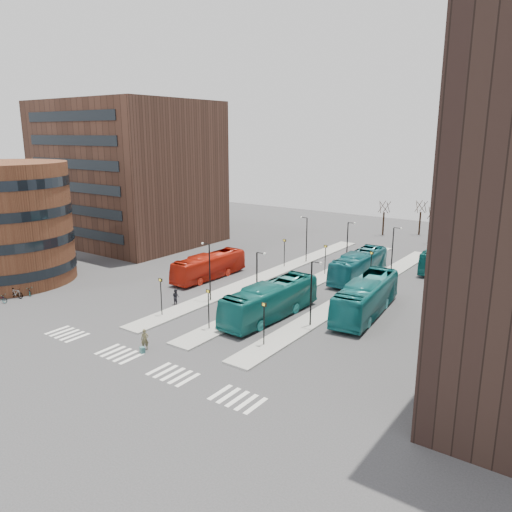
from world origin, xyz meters
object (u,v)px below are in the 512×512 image
Objects in this scene: teal_bus_a at (270,301)px; teal_bus_d at (441,256)px; teal_bus_c at (366,297)px; commuter_c at (259,317)px; traveller at (145,339)px; bicycle_far at (28,291)px; teal_bus_b at (359,266)px; suitcase at (142,350)px; bicycle_near at (0,298)px; bicycle_mid at (16,293)px; red_bus at (209,266)px; commuter_b at (239,304)px; commuter_a at (176,297)px.

teal_bus_d is at bearing 76.31° from teal_bus_a.
commuter_c is (-6.68, -8.48, -0.95)m from teal_bus_c.
traveller is 21.21m from bicycle_far.
suitcase is at bearing -102.27° from teal_bus_b.
bicycle_near is at bearing -133.94° from teal_bus_b.
teal_bus_d reaches higher than bicycle_mid.
bicycle_mid is at bearing -135.63° from teal_bus_b.
teal_bus_d is 41.44m from traveller.
teal_bus_a is at bearing -24.83° from red_bus.
teal_bus_c is at bearing -54.99° from commuter_b.
teal_bus_a is (3.93, 12.59, 1.47)m from suitcase.
red_bus is 20.54m from teal_bus_c.
commuter_a is at bearing -74.83° from bicycle_near.
suitcase is at bearing -110.14° from teal_bus_d.
teal_bus_a is at bearing -145.05° from teal_bus_c.
teal_bus_c reaches higher than suitcase.
traveller is (-12.35, -39.54, -0.78)m from teal_bus_d.
teal_bus_a reaches higher than commuter_a.
teal_bus_b is at bearing 111.29° from teal_bus_c.
red_bus is 6.10× the size of bicycle_far.
commuter_a is 0.92× the size of bicycle_near.
teal_bus_b is 7.23× the size of commuter_c.
teal_bus_c is 1.07× the size of teal_bus_d.
teal_bus_c is (20.53, -0.53, 0.25)m from red_bus.
suitcase is at bearing -62.04° from red_bus.
commuter_a is (-10.07, -2.50, -0.90)m from teal_bus_a.
bicycle_mid is (0.00, 1.72, 0.09)m from bicycle_near.
teal_bus_c reaches higher than commuter_c.
commuter_a is 18.45m from bicycle_near.
teal_bus_b reaches higher than teal_bus_d.
commuter_a is at bearing 138.76° from suitcase.
commuter_c reaches higher than bicycle_far.
teal_bus_d reaches higher than commuter_c.
red_bus is at bearing -124.76° from commuter_c.
bicycle_near is (-25.34, -12.84, -1.25)m from teal_bus_a.
teal_bus_c is (10.97, 18.76, 1.52)m from suitcase.
commuter_a is 0.91× the size of bicycle_far.
teal_bus_b reaches higher than bicycle_near.
teal_bus_c is 37.58m from bicycle_near.
teal_bus_c is at bearing 19.21° from traveller.
commuter_c is 0.94× the size of bicycle_near.
teal_bus_b is at bearing -114.16° from commuter_a.
commuter_a is at bearing 82.61° from traveller.
bicycle_near is (-26.72, -29.86, -1.21)m from teal_bus_b.
teal_bus_d is 6.79× the size of traveller.
commuter_b is at bearing -115.50° from teal_bus_d.
commuter_a reaches higher than suitcase.
traveller is (-4.26, -11.99, -0.84)m from teal_bus_a.
traveller is at bearing 136.16° from suitcase.
suitcase is 0.04× the size of teal_bus_c.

